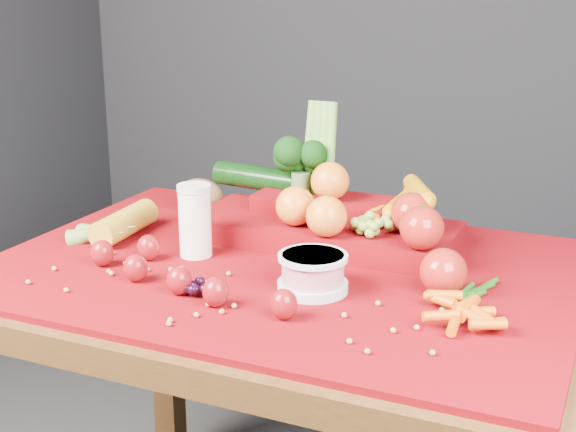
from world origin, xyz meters
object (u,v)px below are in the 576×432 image
at_px(table, 284,318).
at_px(milk_glass, 195,218).
at_px(yogurt_bowl, 313,271).
at_px(produce_mound, 336,214).

distance_m(table, milk_glass, 0.25).
xyz_separation_m(milk_glass, yogurt_bowl, (0.27, -0.08, -0.04)).
xyz_separation_m(yogurt_bowl, produce_mound, (-0.05, 0.25, 0.03)).
bearing_deg(produce_mound, yogurt_bowl, -77.73).
xyz_separation_m(milk_glass, produce_mound, (0.22, 0.17, -0.01)).
bearing_deg(milk_glass, produce_mound, 38.91).
xyz_separation_m(table, yogurt_bowl, (0.10, -0.10, 0.14)).
distance_m(milk_glass, yogurt_bowl, 0.28).
bearing_deg(table, milk_glass, -173.12).
height_order(table, yogurt_bowl, yogurt_bowl).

